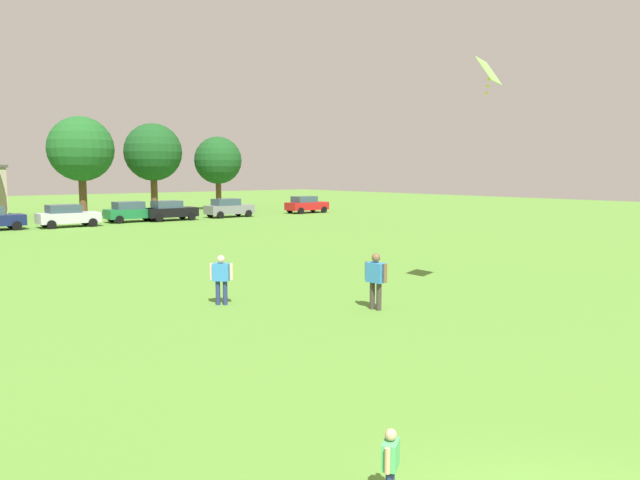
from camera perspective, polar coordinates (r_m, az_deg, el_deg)
The scene contains 12 objects.
child_kite_flyer at distance 7.86m, azimuth 6.73°, elevation -20.05°, with size 0.40×0.32×0.97m.
adult_bystander at distance 17.81m, azimuth 5.34°, elevation -3.47°, with size 0.38×0.80×1.69m.
bystander_near_trees at distance 18.63m, azimuth -9.39°, elevation -3.36°, with size 0.56×0.56×1.55m.
kite at distance 20.18m, azimuth 15.79°, elevation 15.08°, with size 1.33×0.93×1.13m.
parked_car_silver_4 at distance 48.18m, azimuth -22.94°, elevation 2.15°, with size 4.30×2.02×1.68m.
parked_car_green_5 at distance 51.29m, azimuth -17.50°, elevation 2.60°, with size 4.30×2.02×1.68m.
parked_car_black_6 at distance 51.92m, azimuth -14.11°, elevation 2.75°, with size 4.30×2.02×1.68m.
parked_car_gray_7 at distance 54.77m, azimuth -8.71°, elevation 3.06°, with size 4.30×2.02×1.68m.
parked_car_red_8 at distance 59.73m, azimuth -1.32°, elevation 3.41°, with size 4.30×2.02×1.68m.
tree_center_right at distance 58.39m, azimuth -21.82°, elevation 8.03°, with size 5.80×5.80×9.04m.
tree_right at distance 62.52m, azimuth -15.63°, elevation 8.04°, with size 5.71×5.71×8.90m.
tree_far_right at distance 65.26m, azimuth -9.70°, elevation 7.47°, with size 5.02×5.02×7.83m.
Camera 1 is at (-5.67, -2.67, 4.08)m, focal length 33.58 mm.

